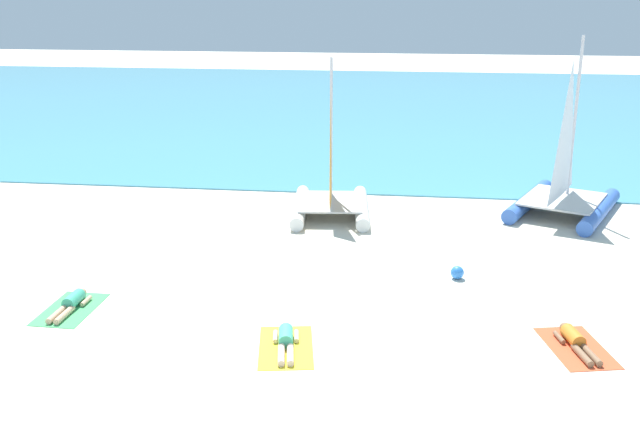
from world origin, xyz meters
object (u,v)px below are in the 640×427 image
Objects in this scene: towel_left at (70,309)px; sunbather_middle at (286,340)px; sailboat_blue at (564,189)px; towel_right at (576,348)px; towel_middle at (286,347)px; sunbather_left at (71,303)px; beach_ball at (457,272)px; sailboat_white at (331,193)px; sunbather_right at (576,341)px.

towel_left is 1.21× the size of sunbather_middle.
sunbather_middle is at bearing -102.00° from sailboat_blue.
towel_left is 11.14m from towel_right.
sailboat_blue is 2.97× the size of towel_middle.
sunbather_left is 11.14m from towel_right.
towel_right is 4.13m from beach_ball.
sunbather_middle is (-0.01, 0.07, 0.13)m from towel_middle.
towel_middle is 0.14m from sunbather_middle.
towel_left is at bearing -161.30° from beach_ball.
sailboat_white is 3.20× the size of sunbather_left.
towel_right is (-1.42, -9.51, -0.84)m from sailboat_blue.
towel_left is 5.33m from sunbather_middle.
sailboat_blue is 3.63× the size of sunbather_right.
sailboat_blue is at bearing 2.37° from sailboat_white.
towel_middle is at bearing -12.83° from towel_left.
beach_ball is (3.67, 4.20, 0.16)m from towel_middle.
towel_middle is at bearing -172.94° from towel_right.
sunbather_left is 0.82× the size of towel_middle.
sunbather_left is 1.00× the size of sunbather_middle.
beach_ball is at bearing -97.41° from sailboat_blue.
sailboat_blue is at bearing 81.51° from towel_right.
sailboat_white reaches higher than sunbather_right.
beach_ball is at bearing -58.35° from sailboat_white.
sunbather_right is at bearing -2.02° from towel_left.
sunbather_left reaches higher than towel_middle.
sailboat_blue is 1.13× the size of sailboat_white.
sailboat_white reaches higher than towel_middle.
sunbather_middle is 5.96m from towel_right.
towel_left is at bearing -120.40° from sailboat_blue.
towel_middle is (0.13, -9.19, -0.74)m from sailboat_white.
sunbather_left is 5.34m from sunbather_middle.
towel_right is at bearing -74.68° from sailboat_blue.
beach_ball reaches higher than towel_left.
sunbather_right is at bearing -74.83° from sailboat_blue.
sailboat_white is 3.19× the size of sunbather_middle.
towel_left is at bearing -128.10° from sailboat_white.
sailboat_white is 9.45m from sunbather_left.
sailboat_white is at bearing 90.80° from towel_middle.
towel_right is 0.14m from sunbather_right.
sailboat_blue reaches higher than sailboat_white.
sailboat_blue reaches higher than towel_left.
towel_right is at bearing -57.14° from beach_ball.
towel_middle is at bearing -101.79° from sailboat_blue.
towel_right is (11.13, -0.52, -0.13)m from sunbather_left.
sailboat_blue is at bearing 54.40° from towel_middle.
sailboat_white is 9.15m from sunbather_middle.
towel_middle is at bearing -131.15° from beach_ball.
sunbather_right is (11.12, -0.46, 0.00)m from sunbather_left.
sunbather_right reaches higher than towel_left.
sunbather_left reaches higher than towel_right.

